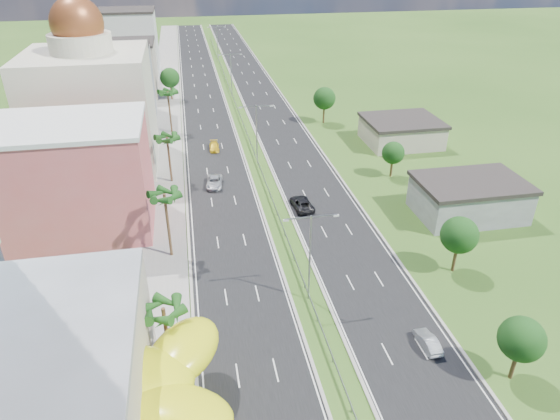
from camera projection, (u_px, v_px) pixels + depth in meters
ground at (332, 362)px, 48.89m from camera, size 500.00×500.00×0.00m
road_left at (204, 103)px, 125.24m from camera, size 11.00×260.00×0.04m
road_right at (263, 100)px, 127.70m from camera, size 11.00×260.00×0.04m
sidewalk_left at (166, 105)px, 123.67m from camera, size 7.00×260.00×0.12m
median_guardrail at (243, 122)px, 110.66m from camera, size 0.10×216.06×0.76m
streetlight_median_b at (310, 249)px, 54.27m from camera, size 6.04×0.25×11.00m
streetlight_median_c at (257, 128)px, 88.76m from camera, size 6.04×0.25×11.00m
streetlight_median_d at (231, 70)px, 127.56m from camera, size 6.04×0.25×11.00m
streetlight_median_e at (217, 40)px, 166.35m from camera, size 6.04×0.25×11.00m
lime_canopy at (108, 388)px, 39.77m from camera, size 18.00×15.00×7.40m
pink_shophouse at (73, 179)px, 68.30m from camera, size 20.00×15.00×15.00m
domed_building at (92, 104)px, 86.28m from camera, size 20.00×20.00×28.70m
midrise_grey at (115, 86)px, 109.60m from camera, size 16.00×15.00×16.00m
midrise_beige at (124, 70)px, 129.29m from camera, size 16.00×15.00×13.00m
midrise_white at (130, 44)px, 147.92m from camera, size 16.00×15.00×18.00m
shed_near at (469, 200)px, 73.82m from camera, size 15.00×10.00×5.00m
shed_far at (401, 132)px, 100.16m from camera, size 14.00×12.00×4.40m
palm_tree_b at (163, 312)px, 44.69m from camera, size 3.60×3.60×8.10m
palm_tree_c at (165, 198)px, 61.24m from camera, size 3.60×3.60×9.60m
palm_tree_d at (167, 140)px, 81.53m from camera, size 3.60×3.60×8.60m
palm_tree_e at (168, 94)px, 102.72m from camera, size 3.60×3.60×9.40m
leafy_tree_lfar at (170, 78)px, 125.58m from camera, size 4.90×4.90×8.05m
leafy_tree_ra at (522, 339)px, 44.90m from camera, size 4.20×4.20×6.90m
leafy_tree_rb at (459, 235)px, 59.86m from camera, size 4.55×4.55×7.47m
leafy_tree_rc at (393, 153)px, 84.88m from camera, size 3.85×3.85×6.33m
leafy_tree_rd at (324, 98)px, 109.51m from camera, size 4.90×4.90×8.05m
car_silver_mid_left at (214, 182)px, 83.17m from camera, size 3.15×5.72×1.52m
car_yellow_far_left at (214, 146)px, 97.54m from camera, size 1.97×4.55×1.30m
car_silver_right at (428, 341)px, 50.39m from camera, size 1.55×4.07×1.32m
car_dark_far_right at (302, 203)px, 76.29m from camera, size 3.15×6.01×1.62m
motorcycle at (212, 329)px, 52.13m from camera, size 0.57×1.81×1.15m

